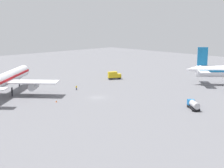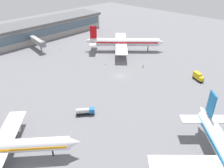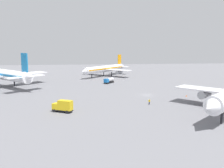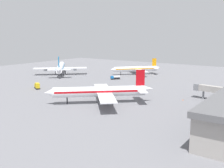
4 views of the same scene
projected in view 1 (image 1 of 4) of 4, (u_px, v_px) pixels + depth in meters
name	position (u px, v px, depth m)	size (l,w,h in m)	color
ground	(97.00, 98.00, 109.85)	(288.00, 288.00, 0.00)	slate
airplane_at_gate	(4.00, 79.00, 113.66)	(36.11, 38.38, 14.45)	white
fuel_truck	(194.00, 105.00, 95.49)	(6.10, 5.42, 2.50)	black
catering_truck	(114.00, 75.00, 143.46)	(4.29, 5.84, 3.30)	black
ground_crew_worker	(76.00, 88.00, 121.86)	(0.54, 0.54, 1.67)	#1E2338
safety_cone_mid_apron	(56.00, 101.00, 103.77)	(0.44, 0.44, 0.60)	#EA590C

